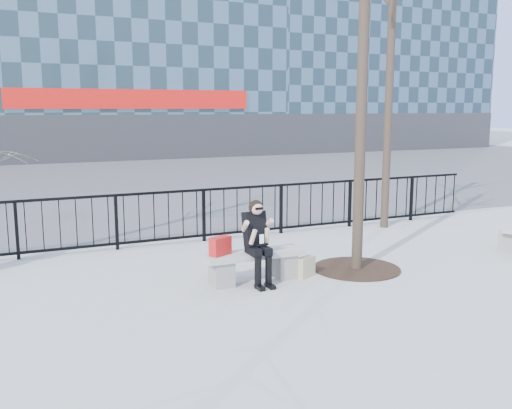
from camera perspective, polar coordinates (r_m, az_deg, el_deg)
name	(u,v)px	position (r m, az deg, el deg)	size (l,w,h in m)	color
ground	(254,281)	(9.24, -0.22, -7.67)	(120.00, 120.00, 0.00)	#9E9E99
street_surface	(100,178)	(23.50, -15.33, 2.59)	(60.00, 23.00, 0.01)	#474747
railing	(195,216)	(11.84, -6.16, -1.12)	(14.00, 0.06, 1.10)	black
tree_grate	(356,268)	(10.05, 10.01, -6.32)	(1.50, 1.50, 0.02)	black
bench_main	(254,263)	(9.16, -0.22, -5.87)	(1.65, 0.46, 0.49)	slate
seated_woman	(258,243)	(8.93, 0.19, -3.84)	(0.50, 0.64, 1.34)	black
handbag	(220,246)	(8.89, -3.60, -4.16)	(0.35, 0.16, 0.29)	red
shopping_bag	(306,267)	(9.45, 5.03, -6.24)	(0.36, 0.13, 0.34)	#C4B88B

